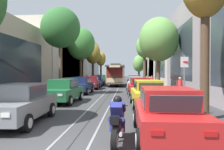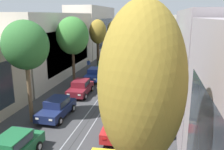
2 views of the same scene
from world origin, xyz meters
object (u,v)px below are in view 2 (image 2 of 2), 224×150
Objects in this scene: street_tree_kerb_left_fourth at (98,32)px; street_tree_kerb_right_mid at (156,30)px; parked_car_green_second_left at (12,149)px; cable_car_trolley at (118,67)px; street_tree_kerb_left_far at (113,30)px; pedestrian_on_right_pavement at (166,129)px; parked_car_black_fifth_right at (136,80)px; parked_car_maroon_fourth_left at (81,88)px; pedestrian_on_left_pavement at (157,79)px; parked_car_blue_fifth_left at (95,74)px; street_tree_kerb_right_fourth at (156,38)px; street_tree_kerb_right_near at (142,89)px; parked_car_green_sixth_left at (104,66)px; street_tree_kerb_right_second at (152,54)px; pedestrian_crossing_far at (89,64)px; parked_car_navy_mid_left at (57,108)px; parked_car_red_mid_right at (118,124)px; street_tree_kerb_left_mid at (72,36)px; parked_car_beige_sixth_right at (141,68)px; street_tree_kerb_left_second at (25,46)px; parked_car_silver_fourth_right at (129,95)px.

street_tree_kerb_right_mid reaches higher than street_tree_kerb_left_fourth.
cable_car_trolley reaches higher than parked_car_green_second_left.
cable_car_trolley is (4.62, -19.55, -3.48)m from street_tree_kerb_left_far.
street_tree_kerb_right_mid is 19.64m from pedestrian_on_right_pavement.
parked_car_black_fifth_right is 3.80m from cable_car_trolley.
parked_car_maroon_fourth_left is at bearing 137.70° from pedestrian_on_right_pavement.
pedestrian_on_left_pavement is at bearing 93.78° from pedestrian_on_right_pavement.
parked_car_blue_fifth_left is 0.74× the size of street_tree_kerb_right_fourth.
parked_car_black_fifth_right is 22.14m from street_tree_kerb_right_near.
street_tree_kerb_right_fourth is 18.11m from cable_car_trolley.
street_tree_kerb_right_fourth is 3.84× the size of pedestrian_on_left_pavement.
parked_car_maroon_fourth_left is 16.08m from street_tree_kerb_left_fourth.
parked_car_green_sixth_left is 0.58× the size of street_tree_kerb_right_second.
parked_car_blue_fifth_left reaches higher than pedestrian_on_left_pavement.
parked_car_green_sixth_left is 8.82m from parked_car_black_fifth_right.
parked_car_navy_mid_left is at bearing -81.60° from pedestrian_crossing_far.
parked_car_red_mid_right is at bearing -67.92° from parked_car_blue_fifth_left.
parked_car_beige_sixth_right is at bearing 44.81° from street_tree_kerb_left_mid.
street_tree_kerb_left_far is at bearing 106.91° from street_tree_kerb_right_second.
parked_car_green_second_left is 2.69× the size of pedestrian_on_right_pavement.
parked_car_red_mid_right is 0.56× the size of street_tree_kerb_left_second.
parked_car_red_mid_right is at bearing -54.83° from parked_car_maroon_fourth_left.
parked_car_green_sixth_left is at bearing 177.69° from street_tree_kerb_right_mid.
street_tree_kerb_left_fourth is (-2.15, 27.26, 4.69)m from parked_car_green_second_left.
parked_car_maroon_fourth_left is 14.23m from street_tree_kerb_right_mid.
pedestrian_on_right_pavement is (8.86, -19.16, 0.13)m from parked_car_green_sixth_left.
parked_car_red_mid_right is at bearing 175.31° from pedestrian_on_right_pavement.
street_tree_kerb_right_fourth reaches higher than parked_car_silver_fourth_right.
parked_car_maroon_fourth_left is 1.00× the size of parked_car_silver_fourth_right.
parked_car_silver_fourth_right is at bearing 125.10° from street_tree_kerb_right_second.
cable_car_trolley is at bearing -56.66° from parked_car_green_sixth_left.
pedestrian_on_right_pavement is at bearing -65.19° from parked_car_green_sixth_left.
street_tree_kerb_left_second is 4.85× the size of pedestrian_on_right_pavement.
pedestrian_on_right_pavement reaches higher than parked_car_beige_sixth_right.
parked_car_silver_fourth_right is at bearing -75.40° from street_tree_kerb_left_far.
street_tree_kerb_right_mid is at bearing 90.51° from street_tree_kerb_right_second.
cable_car_trolley is at bearing 77.44° from parked_car_navy_mid_left.
parked_car_green_sixth_left is at bearing 129.44° from parked_car_black_fifth_right.
pedestrian_on_left_pavement is at bearing -84.80° from street_tree_kerb_right_mid.
street_tree_kerb_left_mid is (-7.29, 4.66, 5.09)m from parked_car_silver_fourth_right.
parked_car_navy_mid_left is 0.58× the size of street_tree_kerb_left_fourth.
parked_car_blue_fifth_left is at bearing 90.41° from parked_car_green_second_left.
parked_car_navy_mid_left is at bearing 124.73° from street_tree_kerb_right_near.
parked_car_maroon_fourth_left is 2.68× the size of pedestrian_on_right_pavement.
parked_car_silver_fourth_right is 25.92m from street_tree_kerb_right_fourth.
parked_car_blue_fifth_left is 5.31m from parked_car_green_sixth_left.
cable_car_trolley is at bearing -125.90° from parked_car_beige_sixth_right.
street_tree_kerb_left_far is at bearing 87.27° from pedestrian_crossing_far.
street_tree_kerb_right_fourth is (7.24, 18.39, 3.17)m from parked_car_blue_fifth_left.
parked_car_green_sixth_left is 29.70m from street_tree_kerb_right_near.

